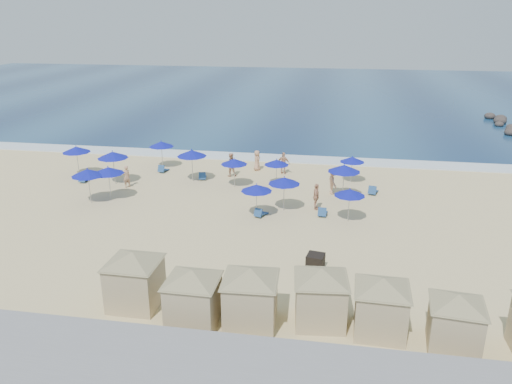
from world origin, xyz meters
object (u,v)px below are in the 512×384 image
at_px(cabana_1, 193,290).
at_px(umbrella_8, 284,181).
at_px(umbrella_2, 113,155).
at_px(beachgoer_3, 333,181).
at_px(umbrella_5, 234,162).
at_px(cabana_5, 456,314).
at_px(umbrella_7, 277,162).
at_px(beachgoer_0, 126,177).
at_px(umbrella_9, 352,159).
at_px(umbrella_11, 350,192).
at_px(umbrella_1, 88,172).
at_px(umbrella_6, 257,188).
at_px(umbrella_12, 161,144).
at_px(umbrella_4, 192,153).
at_px(beachgoer_4, 257,160).
at_px(cabana_2, 250,289).
at_px(umbrella_3, 108,170).
at_px(cabana_3, 321,289).
at_px(beachgoer_2, 316,197).
at_px(beachgoer_1, 231,165).
at_px(cabana_4, 382,298).
at_px(umbrella_10, 344,168).
at_px(umbrella_0, 76,149).
at_px(trash_bin, 315,262).
at_px(beachgoer_5, 284,163).
at_px(cabana_0, 134,272).

height_order(cabana_1, umbrella_8, cabana_1).
distance_m(umbrella_2, beachgoer_3, 16.36).
bearing_deg(umbrella_5, cabana_1, -83.60).
xyz_separation_m(cabana_5, umbrella_7, (-9.16, 17.99, 0.36)).
distance_m(cabana_5, beachgoer_0, 25.52).
bearing_deg(umbrella_9, umbrella_11, -91.90).
distance_m(umbrella_1, umbrella_6, 11.57).
bearing_deg(beachgoer_3, umbrella_12, 55.94).
distance_m(umbrella_4, beachgoer_4, 5.89).
distance_m(cabana_2, umbrella_3, 17.76).
bearing_deg(umbrella_1, beachgoer_3, 15.60).
bearing_deg(umbrella_3, cabana_3, -39.45).
bearing_deg(umbrella_7, beachgoer_3, -15.39).
height_order(umbrella_1, beachgoer_0, umbrella_1).
bearing_deg(umbrella_1, umbrella_6, -2.96).
bearing_deg(umbrella_6, beachgoer_2, 27.85).
distance_m(cabana_5, beachgoer_1, 23.62).
distance_m(umbrella_6, beachgoer_1, 8.75).
relative_size(umbrella_5, umbrella_7, 1.07).
bearing_deg(cabana_2, umbrella_2, 129.52).
bearing_deg(beachgoer_1, umbrella_3, 25.61).
distance_m(cabana_4, umbrella_10, 15.53).
bearing_deg(umbrella_3, umbrella_8, -0.33).
distance_m(cabana_1, beachgoer_1, 20.00).
bearing_deg(cabana_4, beachgoer_3, 97.85).
relative_size(cabana_1, cabana_5, 1.07).
xyz_separation_m(umbrella_0, beachgoer_4, (13.75, 3.76, -1.30)).
bearing_deg(beachgoer_0, umbrella_9, 137.05).
distance_m(cabana_2, beachgoer_3, 16.86).
bearing_deg(umbrella_2, umbrella_3, -70.36).
relative_size(umbrella_12, beachgoer_4, 1.38).
bearing_deg(cabana_4, umbrella_8, 112.93).
bearing_deg(cabana_3, umbrella_3, 140.55).
relative_size(trash_bin, beachgoer_5, 0.47).
relative_size(umbrella_5, beachgoer_4, 1.34).
distance_m(umbrella_1, beachgoer_0, 3.88).
height_order(cabana_1, umbrella_6, cabana_1).
bearing_deg(umbrella_8, beachgoer_2, 14.20).
relative_size(cabana_0, umbrella_10, 1.78).
xyz_separation_m(beachgoer_2, beachgoer_3, (1.01, 3.20, 0.06)).
height_order(umbrella_7, umbrella_8, umbrella_8).
bearing_deg(umbrella_10, umbrella_4, 170.11).
distance_m(umbrella_11, beachgoer_3, 5.06).
distance_m(trash_bin, umbrella_9, 14.51).
bearing_deg(umbrella_0, umbrella_5, -2.73).
bearing_deg(umbrella_9, beachgoer_4, 165.55).
relative_size(umbrella_10, beachgoer_1, 1.36).
bearing_deg(umbrella_2, umbrella_0, 158.91).
height_order(cabana_4, umbrella_3, cabana_4).
bearing_deg(umbrella_11, beachgoer_1, 139.76).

